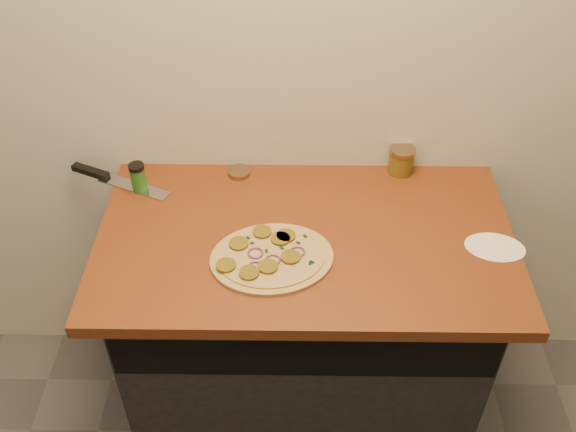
{
  "coord_description": "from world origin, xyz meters",
  "views": [
    {
      "loc": [
        -0.03,
        0.07,
        2.16
      ],
      "look_at": [
        -0.05,
        1.44,
        0.95
      ],
      "focal_mm": 40.0,
      "sensor_mm": 36.0,
      "label": 1
    }
  ],
  "objects_px": {
    "pizza": "(271,257)",
    "chefs_knife": "(111,179)",
    "salsa_jar": "(401,160)",
    "spice_shaker": "(138,177)"
  },
  "relations": [
    {
      "from": "salsa_jar",
      "to": "spice_shaker",
      "type": "height_order",
      "value": "spice_shaker"
    },
    {
      "from": "chefs_knife",
      "to": "salsa_jar",
      "type": "xyz_separation_m",
      "value": [
        0.92,
        0.06,
        0.04
      ]
    },
    {
      "from": "pizza",
      "to": "chefs_knife",
      "type": "distance_m",
      "value": 0.62
    },
    {
      "from": "chefs_knife",
      "to": "spice_shaker",
      "type": "relative_size",
      "value": 3.49
    },
    {
      "from": "chefs_knife",
      "to": "salsa_jar",
      "type": "relative_size",
      "value": 3.76
    },
    {
      "from": "pizza",
      "to": "chefs_knife",
      "type": "bearing_deg",
      "value": 146.3
    },
    {
      "from": "chefs_knife",
      "to": "salsa_jar",
      "type": "distance_m",
      "value": 0.92
    },
    {
      "from": "salsa_jar",
      "to": "spice_shaker",
      "type": "bearing_deg",
      "value": -172.75
    },
    {
      "from": "chefs_knife",
      "to": "salsa_jar",
      "type": "bearing_deg",
      "value": 3.53
    },
    {
      "from": "salsa_jar",
      "to": "pizza",
      "type": "bearing_deg",
      "value": -134.96
    }
  ]
}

